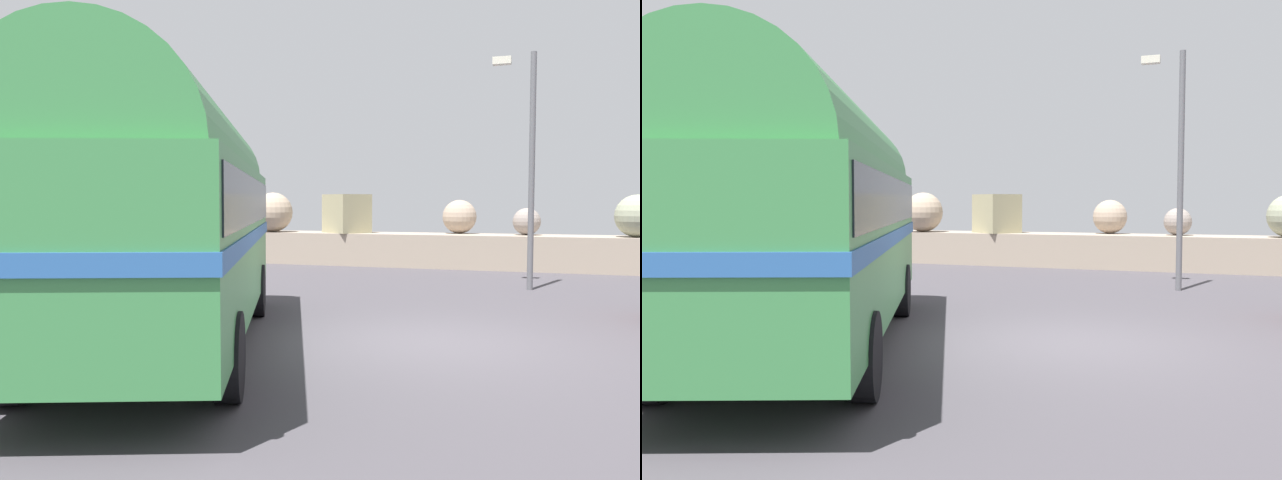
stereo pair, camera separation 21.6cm
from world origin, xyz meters
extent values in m
cube|color=#403D42|center=(0.00, 0.00, 0.01)|extent=(32.00, 26.00, 0.02)
cube|color=gray|center=(0.00, 11.80, 0.55)|extent=(31.36, 1.80, 1.10)
sphere|color=gray|center=(-12.71, 11.97, 1.68)|extent=(1.16, 1.16, 1.16)
cube|color=tan|center=(-10.00, 11.45, 1.70)|extent=(1.42, 1.21, 1.21)
sphere|color=tan|center=(-7.39, 11.36, 1.79)|extent=(1.38, 1.38, 1.38)
cube|color=#9A936E|center=(-4.77, 11.64, 1.76)|extent=(1.77, 1.75, 1.31)
sphere|color=gray|center=(-1.05, 12.31, 1.66)|extent=(1.12, 1.12, 1.12)
sphere|color=gray|center=(1.10, 11.91, 1.53)|extent=(0.86, 0.86, 0.86)
sphere|color=gray|center=(4.22, 11.56, 1.73)|extent=(1.27, 1.27, 1.27)
cylinder|color=black|center=(-5.40, 0.41, 0.50)|extent=(0.61, 1.00, 0.96)
cylinder|color=black|center=(-3.35, 1.22, 0.50)|extent=(0.61, 1.00, 0.96)
cylinder|color=black|center=(-3.50, -4.44, 0.50)|extent=(0.61, 1.00, 0.96)
cylinder|color=black|center=(-1.44, -3.63, 0.50)|extent=(0.61, 1.00, 0.96)
cube|color=#377D43|center=(-3.42, -1.61, 1.57)|extent=(5.31, 8.70, 2.10)
cylinder|color=#377D43|center=(-3.42, -1.61, 2.62)|extent=(5.00, 8.31, 2.20)
cube|color=#285695|center=(-3.42, -1.61, 1.63)|extent=(5.38, 8.79, 0.20)
cube|color=black|center=(-3.42, -1.61, 2.15)|extent=(5.22, 8.40, 0.64)
cube|color=silver|center=(-4.99, 2.36, 0.70)|extent=(2.18, 0.98, 0.28)
cylinder|color=black|center=(-8.19, 1.38, 0.50)|extent=(0.66, 0.99, 0.96)
cube|color=silver|center=(-9.90, 2.41, 0.70)|extent=(2.13, 1.12, 0.28)
cylinder|color=#5B5B60|center=(1.33, 6.72, 2.85)|extent=(0.14, 0.14, 5.70)
cube|color=beige|center=(0.58, 7.04, 5.60)|extent=(0.44, 0.24, 0.18)
camera|label=1|loc=(1.68, -9.69, 2.12)|focal=36.57mm
camera|label=2|loc=(1.89, -9.62, 2.12)|focal=36.57mm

